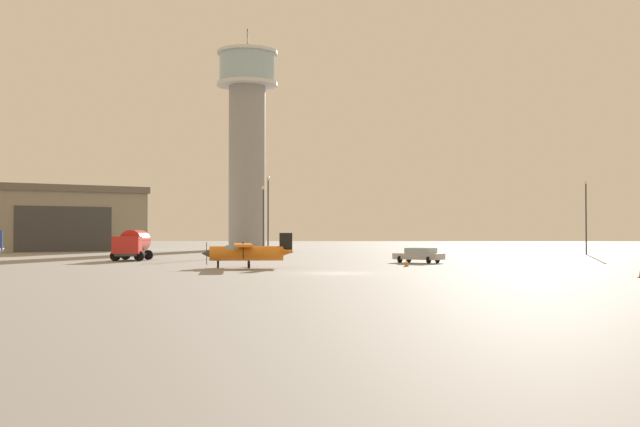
{
  "coord_description": "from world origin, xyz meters",
  "views": [
    {
      "loc": [
        1.84,
        -52.96,
        2.77
      ],
      "look_at": [
        -2.6,
        27.81,
        4.76
      ],
      "focal_mm": 43.63,
      "sensor_mm": 36.0,
      "label": 1
    }
  ],
  "objects_px": {
    "light_post_east": "(268,209)",
    "traffic_cone_near_right": "(406,263)",
    "car_silver": "(419,255)",
    "light_post_centre": "(263,214)",
    "truck_fuel_tanker_red": "(133,244)",
    "control_tower": "(247,134)",
    "light_post_west": "(586,211)",
    "airplane_orange": "(248,251)"
  },
  "relations": [
    {
      "from": "airplane_orange",
      "to": "truck_fuel_tanker_red",
      "type": "xyz_separation_m",
      "value": [
        -13.81,
        15.49,
        0.37
      ]
    },
    {
      "from": "truck_fuel_tanker_red",
      "to": "control_tower",
      "type": "bearing_deg",
      "value": 173.82
    },
    {
      "from": "light_post_west",
      "to": "traffic_cone_near_right",
      "type": "relative_size",
      "value": 15.35
    },
    {
      "from": "light_post_east",
      "to": "traffic_cone_near_right",
      "type": "bearing_deg",
      "value": -65.66
    },
    {
      "from": "light_post_east",
      "to": "airplane_orange",
      "type": "bearing_deg",
      "value": -85.47
    },
    {
      "from": "light_post_west",
      "to": "light_post_east",
      "type": "distance_m",
      "value": 40.32
    },
    {
      "from": "truck_fuel_tanker_red",
      "to": "light_post_west",
      "type": "distance_m",
      "value": 56.43
    },
    {
      "from": "light_post_centre",
      "to": "traffic_cone_near_right",
      "type": "relative_size",
      "value": 13.87
    },
    {
      "from": "car_silver",
      "to": "light_post_west",
      "type": "xyz_separation_m",
      "value": [
        23.08,
        28.47,
        4.78
      ]
    },
    {
      "from": "truck_fuel_tanker_red",
      "to": "light_post_centre",
      "type": "relative_size",
      "value": 0.72
    },
    {
      "from": "car_silver",
      "to": "light_post_centre",
      "type": "height_order",
      "value": "light_post_centre"
    },
    {
      "from": "airplane_orange",
      "to": "light_post_centre",
      "type": "xyz_separation_m",
      "value": [
        -3.0,
        33.16,
        3.77
      ]
    },
    {
      "from": "control_tower",
      "to": "light_post_east",
      "type": "relative_size",
      "value": 3.8
    },
    {
      "from": "control_tower",
      "to": "light_post_centre",
      "type": "xyz_separation_m",
      "value": [
        7.51,
        -36.7,
        -14.54
      ]
    },
    {
      "from": "control_tower",
      "to": "light_post_centre",
      "type": "bearing_deg",
      "value": -78.43
    },
    {
      "from": "truck_fuel_tanker_red",
      "to": "light_post_east",
      "type": "height_order",
      "value": "light_post_east"
    },
    {
      "from": "light_post_west",
      "to": "car_silver",
      "type": "bearing_deg",
      "value": -129.03
    },
    {
      "from": "car_silver",
      "to": "light_post_west",
      "type": "bearing_deg",
      "value": -96.71
    },
    {
      "from": "light_post_east",
      "to": "traffic_cone_near_right",
      "type": "distance_m",
      "value": 38.33
    },
    {
      "from": "car_silver",
      "to": "light_post_east",
      "type": "bearing_deg",
      "value": -25.28
    },
    {
      "from": "airplane_orange",
      "to": "car_silver",
      "type": "bearing_deg",
      "value": -152.92
    },
    {
      "from": "light_post_east",
      "to": "light_post_centre",
      "type": "relative_size",
      "value": 1.17
    },
    {
      "from": "light_post_east",
      "to": "control_tower",
      "type": "bearing_deg",
      "value": 103.18
    },
    {
      "from": "light_post_west",
      "to": "light_post_east",
      "type": "bearing_deg",
      "value": -178.1
    },
    {
      "from": "airplane_orange",
      "to": "truck_fuel_tanker_red",
      "type": "relative_size",
      "value": 1.55
    },
    {
      "from": "truck_fuel_tanker_red",
      "to": "light_post_centre",
      "type": "xyz_separation_m",
      "value": [
        10.81,
        17.66,
        3.39
      ]
    },
    {
      "from": "car_silver",
      "to": "light_post_centre",
      "type": "relative_size",
      "value": 0.57
    },
    {
      "from": "airplane_orange",
      "to": "truck_fuel_tanker_red",
      "type": "height_order",
      "value": "truck_fuel_tanker_red"
    },
    {
      "from": "light_post_west",
      "to": "light_post_centre",
      "type": "relative_size",
      "value": 1.11
    },
    {
      "from": "control_tower",
      "to": "light_post_east",
      "type": "distance_m",
      "value": 35.77
    },
    {
      "from": "light_post_west",
      "to": "traffic_cone_near_right",
      "type": "distance_m",
      "value": 43.87
    },
    {
      "from": "traffic_cone_near_right",
      "to": "truck_fuel_tanker_red",
      "type": "bearing_deg",
      "value": 155.01
    },
    {
      "from": "control_tower",
      "to": "car_silver",
      "type": "relative_size",
      "value": 7.88
    },
    {
      "from": "car_silver",
      "to": "light_post_centre",
      "type": "xyz_separation_m",
      "value": [
        -17.23,
        22.57,
        4.31
      ]
    },
    {
      "from": "control_tower",
      "to": "light_post_west",
      "type": "distance_m",
      "value": 58.6
    },
    {
      "from": "airplane_orange",
      "to": "traffic_cone_near_right",
      "type": "distance_m",
      "value": 13.07
    },
    {
      "from": "control_tower",
      "to": "truck_fuel_tanker_red",
      "type": "distance_m",
      "value": 57.34
    },
    {
      "from": "airplane_orange",
      "to": "light_post_east",
      "type": "height_order",
      "value": "light_post_east"
    },
    {
      "from": "control_tower",
      "to": "traffic_cone_near_right",
      "type": "bearing_deg",
      "value": -70.85
    },
    {
      "from": "light_post_east",
      "to": "light_post_centre",
      "type": "height_order",
      "value": "light_post_east"
    },
    {
      "from": "airplane_orange",
      "to": "truck_fuel_tanker_red",
      "type": "distance_m",
      "value": 20.76
    },
    {
      "from": "light_post_east",
      "to": "traffic_cone_near_right",
      "type": "height_order",
      "value": "light_post_east"
    }
  ]
}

